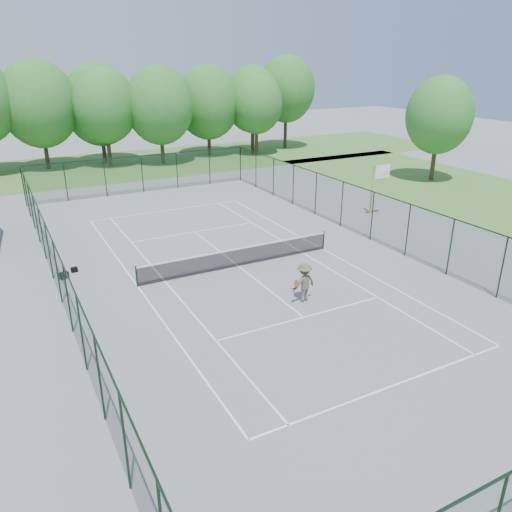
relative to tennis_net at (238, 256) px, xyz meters
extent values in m
plane|color=gray|center=(0.00, 0.00, -0.58)|extent=(140.00, 140.00, 0.00)
cube|color=#4D7F35|center=(0.00, 30.00, -0.57)|extent=(80.00, 16.00, 0.01)
cube|color=#4D7F35|center=(24.00, 4.00, -0.57)|extent=(14.00, 40.00, 0.01)
cube|color=white|center=(0.00, 11.88, -0.57)|extent=(10.97, 0.08, 0.01)
cube|color=white|center=(0.00, -11.88, -0.57)|extent=(10.97, 0.08, 0.01)
cube|color=white|center=(0.00, 6.40, -0.57)|extent=(8.23, 0.08, 0.01)
cube|color=white|center=(0.00, -6.40, -0.57)|extent=(8.23, 0.08, 0.01)
cube|color=white|center=(5.49, 0.00, -0.57)|extent=(0.08, 23.77, 0.01)
cube|color=white|center=(-5.49, 0.00, -0.57)|extent=(0.08, 23.77, 0.01)
cube|color=white|center=(4.12, 0.00, -0.57)|extent=(0.08, 23.77, 0.01)
cube|color=white|center=(-4.12, 0.00, -0.57)|extent=(0.08, 23.77, 0.01)
cube|color=white|center=(0.00, 0.00, -0.57)|extent=(0.08, 12.80, 0.01)
cylinder|color=black|center=(-5.50, 0.00, -0.03)|extent=(0.08, 0.08, 1.10)
cylinder|color=black|center=(5.50, 0.00, -0.03)|extent=(0.08, 0.08, 1.10)
cube|color=black|center=(0.00, 0.00, -0.08)|extent=(11.00, 0.02, 0.96)
cube|color=white|center=(0.00, 0.00, 0.42)|extent=(11.00, 0.05, 0.07)
cube|color=#1B3822|center=(0.00, 18.00, 0.92)|extent=(18.00, 0.02, 3.00)
cube|color=#1B3822|center=(9.00, 0.00, 0.92)|extent=(0.02, 36.00, 3.00)
cube|color=#1B3822|center=(-9.00, 0.00, 0.92)|extent=(0.02, 36.00, 3.00)
cube|color=black|center=(0.00, 18.00, 2.42)|extent=(18.00, 0.05, 0.05)
cube|color=black|center=(9.00, 0.00, 2.42)|extent=(0.05, 36.00, 0.05)
cube|color=black|center=(-9.00, 0.00, 2.42)|extent=(0.05, 36.00, 0.05)
cylinder|color=#3F311D|center=(0.00, 30.00, 1.52)|extent=(0.40, 0.40, 4.20)
ellipsoid|color=#3A8332|center=(0.00, 30.00, 5.42)|extent=(6.40, 6.40, 7.40)
cylinder|color=#3F311D|center=(16.50, 30.00, 1.52)|extent=(0.40, 0.40, 4.20)
ellipsoid|color=#3A8332|center=(16.50, 30.00, 5.42)|extent=(6.40, 6.40, 7.40)
cylinder|color=gold|center=(12.66, 4.38, 1.17)|extent=(0.12, 0.12, 3.50)
cube|color=gold|center=(12.66, 3.93, 2.77)|extent=(0.08, 0.90, 0.08)
cube|color=white|center=(12.66, 3.48, 2.62)|extent=(1.20, 0.05, 0.90)
torus|color=#E24100|center=(12.66, 3.25, 2.47)|extent=(0.48, 0.48, 0.02)
cylinder|color=#3F311D|center=(24.37, 9.89, 1.43)|extent=(0.38, 0.38, 4.01)
ellipsoid|color=#3A8332|center=(24.37, 9.89, 5.16)|extent=(5.73, 5.73, 6.69)
cube|color=black|center=(-8.51, 2.70, -0.40)|extent=(0.50, 0.40, 0.34)
cube|color=black|center=(-7.91, 3.33, -0.44)|extent=(0.35, 0.23, 0.26)
imported|color=#52553E|center=(0.85, -5.05, 0.35)|extent=(1.28, 0.85, 1.85)
sphere|color=#CDF738|center=(1.84, -4.65, 0.27)|extent=(0.07, 0.07, 0.07)
camera|label=1|loc=(-10.70, -22.21, 9.86)|focal=35.00mm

